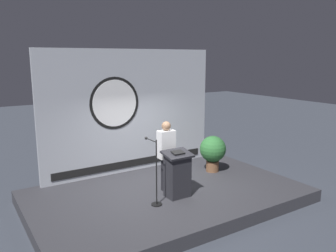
% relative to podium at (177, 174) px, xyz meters
% --- Properties ---
extents(ground_plane, '(40.00, 40.00, 0.00)m').
position_rel_podium_xyz_m(ground_plane, '(-0.01, 0.42, -0.84)').
color(ground_plane, '#383D47').
extents(stage_platform, '(6.40, 4.00, 0.30)m').
position_rel_podium_xyz_m(stage_platform, '(-0.01, 0.42, -0.69)').
color(stage_platform, '#333338').
rests_on(stage_platform, ground).
extents(banner_display, '(5.11, 0.12, 3.40)m').
position_rel_podium_xyz_m(banner_display, '(-0.03, 2.27, 1.16)').
color(banner_display, '#B2B7C1').
rests_on(banner_display, stage_platform).
extents(podium, '(0.64, 0.50, 1.09)m').
position_rel_podium_xyz_m(podium, '(0.00, 0.00, 0.00)').
color(podium, '#26262B').
rests_on(podium, stage_platform).
extents(speaker_person, '(0.40, 0.26, 1.70)m').
position_rel_podium_xyz_m(speaker_person, '(0.00, 0.48, 0.33)').
color(speaker_person, black).
rests_on(speaker_person, stage_platform).
extents(microphone_stand, '(0.24, 0.60, 1.46)m').
position_rel_podium_xyz_m(microphone_stand, '(-0.65, -0.09, -0.01)').
color(microphone_stand, black).
rests_on(microphone_stand, stage_platform).
extents(potted_plant, '(0.73, 0.73, 1.02)m').
position_rel_podium_xyz_m(potted_plant, '(1.84, 0.95, 0.07)').
color(potted_plant, brown).
rests_on(potted_plant, stage_platform).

